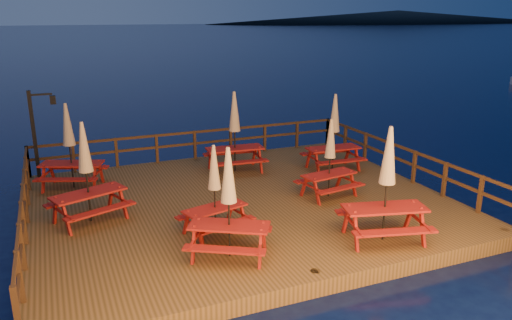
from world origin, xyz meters
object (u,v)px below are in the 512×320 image
object	(u,v)px
picnic_table_0	(214,188)
picnic_table_1	(229,201)
lamp_post	(38,127)
picnic_table_2	(334,131)

from	to	relation	value
picnic_table_0	picnic_table_1	size ratio (longest dim) A/B	0.89
lamp_post	picnic_table_1	size ratio (longest dim) A/B	1.15
picnic_table_0	picnic_table_2	bearing A→B (deg)	17.13
picnic_table_1	picnic_table_2	distance (m)	7.46
picnic_table_0	picnic_table_2	world-z (taller)	picnic_table_2
lamp_post	picnic_table_1	bearing A→B (deg)	-63.32
picnic_table_0	picnic_table_1	bearing A→B (deg)	-109.24
picnic_table_0	picnic_table_2	size ratio (longest dim) A/B	0.85
lamp_post	picnic_table_1	world-z (taller)	lamp_post
lamp_post	picnic_table_0	xyz separation A→B (m)	(4.00, -6.42, -0.59)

